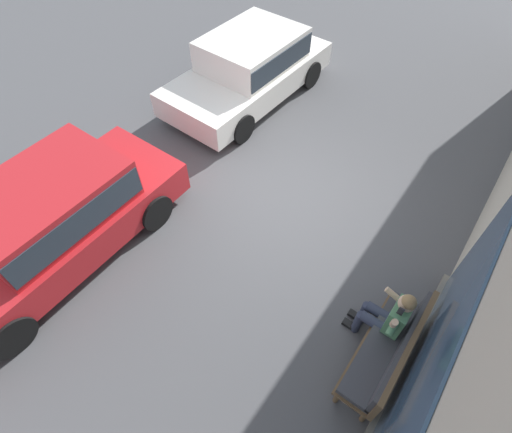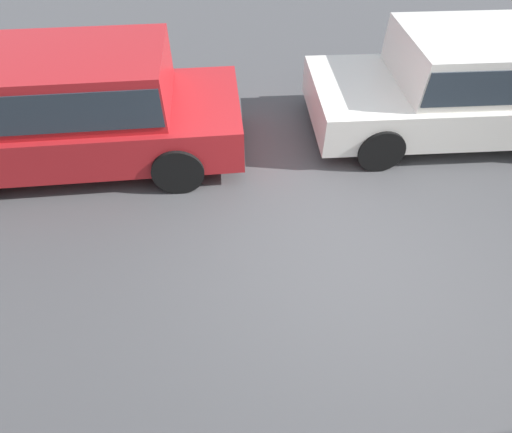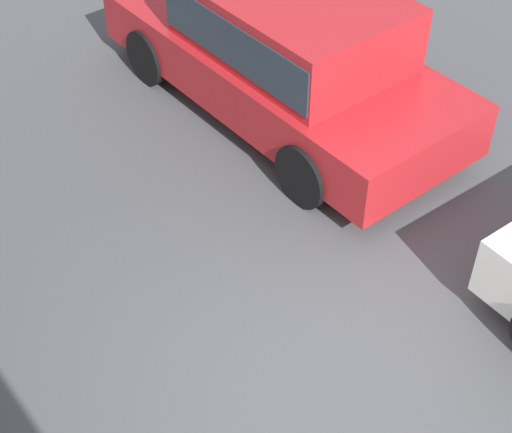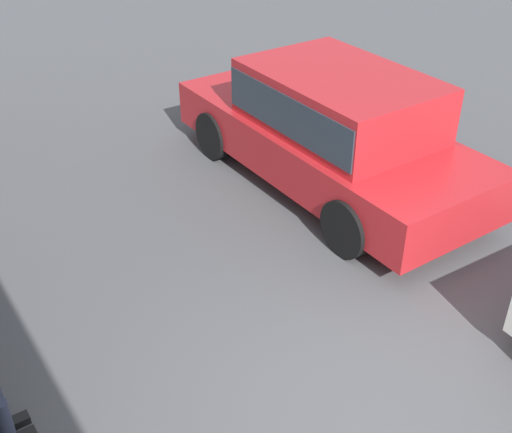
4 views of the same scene
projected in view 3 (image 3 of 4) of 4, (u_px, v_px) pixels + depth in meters
ground_plane at (325, 403)px, 6.09m from camera, size 60.00×60.00×0.00m
parked_car_mid at (285, 47)px, 8.40m from camera, size 4.48×1.89×1.53m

